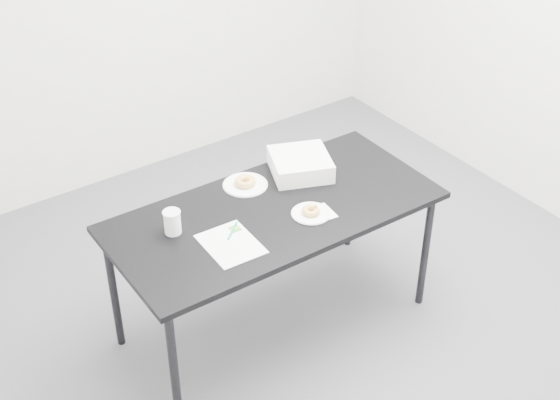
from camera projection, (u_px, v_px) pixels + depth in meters
floor at (303, 318)px, 4.46m from camera, size 4.00×4.00×0.00m
table at (274, 218)px, 4.02m from camera, size 1.72×0.82×0.78m
scorecard at (231, 244)px, 3.75m from camera, size 0.26×0.32×0.00m
logo_patch at (235, 229)px, 3.85m from camera, size 0.05×0.05×0.00m
pen at (233, 230)px, 3.83m from camera, size 0.12×0.10×0.01m
napkin at (320, 213)px, 3.96m from camera, size 0.15×0.15×0.00m
plate_near at (311, 213)px, 3.95m from camera, size 0.20×0.20×0.01m
donut_near at (311, 211)px, 3.94m from camera, size 0.11×0.11×0.03m
plate_far at (245, 185)px, 4.17m from camera, size 0.24×0.24×0.01m
donut_far at (245, 181)px, 4.16m from camera, size 0.14×0.14×0.04m
coffee_cup at (172, 222)px, 3.79m from camera, size 0.08×0.08×0.12m
cup_lid at (301, 179)px, 4.21m from camera, size 0.10×0.10×0.01m
bakery_box at (300, 164)px, 4.25m from camera, size 0.41×0.41×0.10m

